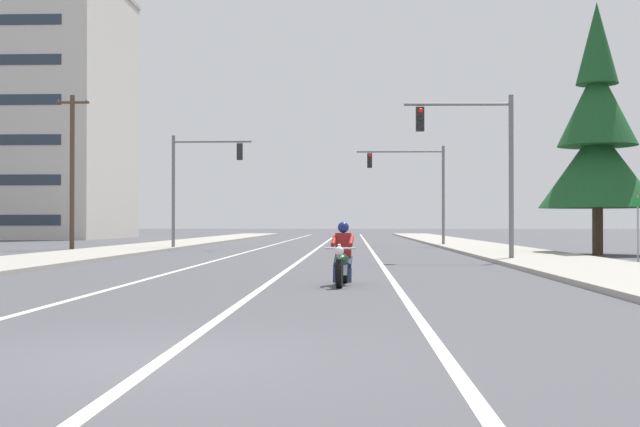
{
  "coord_description": "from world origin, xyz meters",
  "views": [
    {
      "loc": [
        2.18,
        -8.43,
        1.42
      ],
      "look_at": [
        0.78,
        26.68,
        1.84
      ],
      "focal_mm": 45.85,
      "sensor_mm": 36.0,
      "label": 1
    }
  ],
  "objects_px": {
    "street_sign": "(638,221)",
    "traffic_signal_mid_right": "(418,179)",
    "traffic_signal_near_left": "(196,175)",
    "traffic_signal_near_right": "(481,153)",
    "conifer_tree_right_verge_near": "(597,139)",
    "motorcycle_with_rider": "(343,260)",
    "utility_pole_left_near": "(72,169)"
  },
  "relations": [
    {
      "from": "street_sign",
      "to": "traffic_signal_mid_right",
      "type": "bearing_deg",
      "value": 104.98
    },
    {
      "from": "traffic_signal_near_left",
      "to": "traffic_signal_mid_right",
      "type": "distance_m",
      "value": 14.14
    },
    {
      "from": "street_sign",
      "to": "traffic_signal_near_left",
      "type": "bearing_deg",
      "value": 140.19
    },
    {
      "from": "traffic_signal_near_right",
      "to": "conifer_tree_right_verge_near",
      "type": "xyz_separation_m",
      "value": [
        6.23,
        6.58,
        1.17
      ]
    },
    {
      "from": "motorcycle_with_rider",
      "to": "utility_pole_left_near",
      "type": "bearing_deg",
      "value": 120.8
    },
    {
      "from": "traffic_signal_near_left",
      "to": "street_sign",
      "type": "bearing_deg",
      "value": -39.81
    },
    {
      "from": "traffic_signal_near_left",
      "to": "street_sign",
      "type": "relative_size",
      "value": 2.58
    },
    {
      "from": "traffic_signal_near_left",
      "to": "conifer_tree_right_verge_near",
      "type": "xyz_separation_m",
      "value": [
        19.52,
        -6.89,
        1.15
      ]
    },
    {
      "from": "traffic_signal_mid_right",
      "to": "utility_pole_left_near",
      "type": "height_order",
      "value": "utility_pole_left_near"
    },
    {
      "from": "street_sign",
      "to": "conifer_tree_right_verge_near",
      "type": "bearing_deg",
      "value": 82.39
    },
    {
      "from": "traffic_signal_mid_right",
      "to": "street_sign",
      "type": "height_order",
      "value": "traffic_signal_mid_right"
    },
    {
      "from": "traffic_signal_near_right",
      "to": "street_sign",
      "type": "distance_m",
      "value": 6.0
    },
    {
      "from": "traffic_signal_mid_right",
      "to": "traffic_signal_near_left",
      "type": "bearing_deg",
      "value": -152.54
    },
    {
      "from": "traffic_signal_near_left",
      "to": "street_sign",
      "type": "distance_m",
      "value": 24.08
    },
    {
      "from": "motorcycle_with_rider",
      "to": "conifer_tree_right_verge_near",
      "type": "xyz_separation_m",
      "value": [
        11.23,
        18.38,
        4.63
      ]
    },
    {
      "from": "traffic_signal_near_left",
      "to": "utility_pole_left_near",
      "type": "height_order",
      "value": "utility_pole_left_near"
    },
    {
      "from": "conifer_tree_right_verge_near",
      "to": "street_sign",
      "type": "distance_m",
      "value": 9.29
    },
    {
      "from": "motorcycle_with_rider",
      "to": "street_sign",
      "type": "distance_m",
      "value": 14.2
    },
    {
      "from": "traffic_signal_near_right",
      "to": "traffic_signal_mid_right",
      "type": "distance_m",
      "value": 20.0
    },
    {
      "from": "traffic_signal_near_right",
      "to": "conifer_tree_right_verge_near",
      "type": "distance_m",
      "value": 9.14
    },
    {
      "from": "traffic_signal_near_right",
      "to": "utility_pole_left_near",
      "type": "relative_size",
      "value": 0.73
    },
    {
      "from": "traffic_signal_near_right",
      "to": "utility_pole_left_near",
      "type": "height_order",
      "value": "utility_pole_left_near"
    },
    {
      "from": "traffic_signal_near_right",
      "to": "conifer_tree_right_verge_near",
      "type": "height_order",
      "value": "conifer_tree_right_verge_near"
    },
    {
      "from": "conifer_tree_right_verge_near",
      "to": "street_sign",
      "type": "xyz_separation_m",
      "value": [
        -1.13,
        -8.44,
        -3.72
      ]
    },
    {
      "from": "traffic_signal_near_right",
      "to": "utility_pole_left_near",
      "type": "bearing_deg",
      "value": 145.98
    },
    {
      "from": "motorcycle_with_rider",
      "to": "traffic_signal_near_right",
      "type": "xyz_separation_m",
      "value": [
        5.0,
        11.79,
        3.46
      ]
    },
    {
      "from": "traffic_signal_mid_right",
      "to": "street_sign",
      "type": "distance_m",
      "value": 22.77
    },
    {
      "from": "motorcycle_with_rider",
      "to": "utility_pole_left_near",
      "type": "distance_m",
      "value": 29.79
    },
    {
      "from": "street_sign",
      "to": "traffic_signal_near_right",
      "type": "bearing_deg",
      "value": 160.04
    },
    {
      "from": "traffic_signal_near_right",
      "to": "motorcycle_with_rider",
      "type": "bearing_deg",
      "value": -112.96
    },
    {
      "from": "motorcycle_with_rider",
      "to": "street_sign",
      "type": "height_order",
      "value": "street_sign"
    },
    {
      "from": "conifer_tree_right_verge_near",
      "to": "utility_pole_left_near",
      "type": "bearing_deg",
      "value": 165.12
    }
  ]
}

